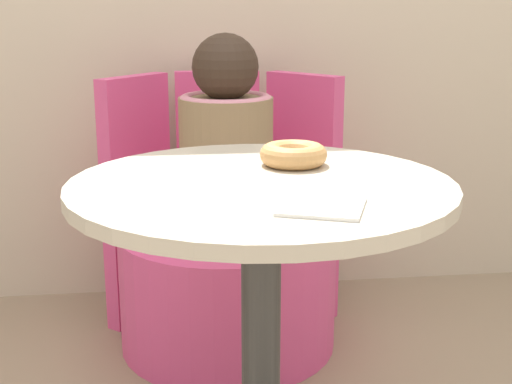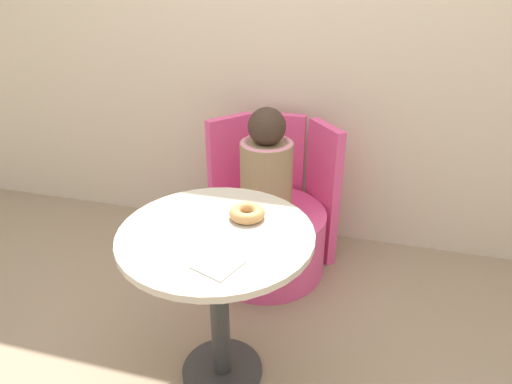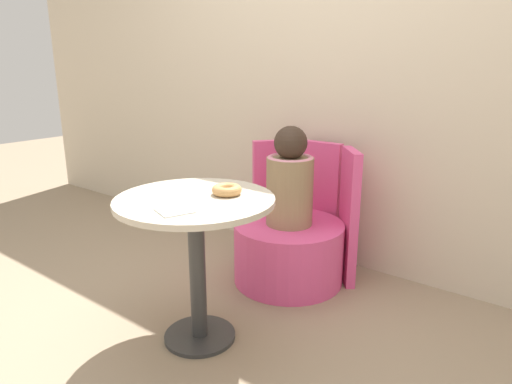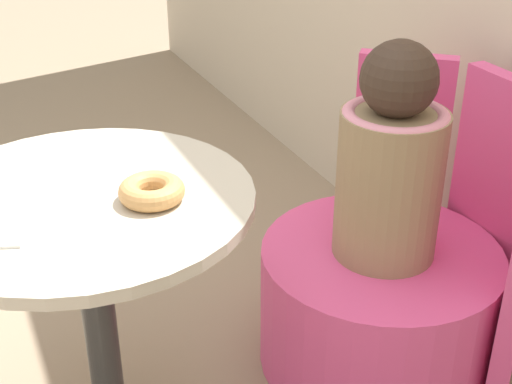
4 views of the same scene
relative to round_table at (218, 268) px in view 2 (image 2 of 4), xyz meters
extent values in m
plane|color=gray|center=(0.02, 0.04, -0.51)|extent=(12.00, 12.00, 0.00)
cube|color=beige|center=(0.02, 1.17, 0.69)|extent=(6.00, 0.06, 2.40)
cylinder|color=#333333|center=(0.00, 0.00, -0.50)|extent=(0.32, 0.32, 0.02)
cylinder|color=#333333|center=(0.00, 0.00, -0.19)|extent=(0.07, 0.07, 0.62)
cylinder|color=beige|center=(0.00, 0.00, 0.14)|extent=(0.67, 0.67, 0.02)
cylinder|color=#E54C8C|center=(0.00, 0.72, -0.34)|extent=(0.61, 0.61, 0.34)
cube|color=#E54C8C|center=(0.00, 1.05, -0.14)|extent=(0.26, 0.05, 0.75)
cube|color=#E54C8C|center=(0.25, 0.93, -0.14)|extent=(0.21, 0.23, 0.75)
cube|color=#E54C8C|center=(-0.26, 0.93, -0.14)|extent=(0.21, 0.23, 0.75)
cylinder|color=#937A56|center=(0.00, 0.72, 0.01)|extent=(0.25, 0.25, 0.37)
torus|color=pink|center=(0.00, 0.72, 0.19)|extent=(0.25, 0.25, 0.04)
sphere|color=#38281E|center=(0.00, 0.72, 0.28)|extent=(0.18, 0.18, 0.18)
torus|color=tan|center=(0.08, 0.12, 0.17)|extent=(0.13, 0.13, 0.04)
cube|color=white|center=(0.07, -0.18, 0.15)|extent=(0.16, 0.16, 0.01)
camera|label=1|loc=(-0.16, -1.18, 0.45)|focal=50.00mm
camera|label=2|loc=(0.47, -1.22, 0.97)|focal=32.00mm
camera|label=3|loc=(1.30, -1.28, 0.69)|focal=32.00mm
camera|label=4|loc=(1.24, -0.20, 0.80)|focal=50.00mm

